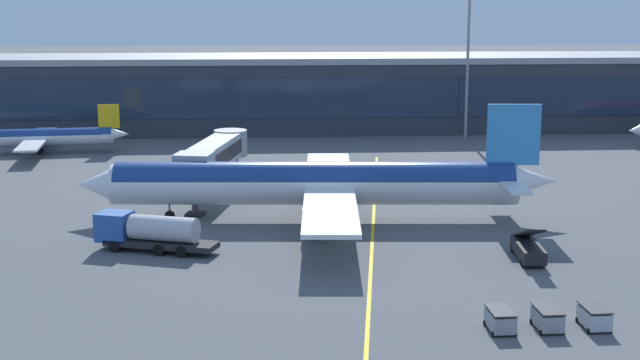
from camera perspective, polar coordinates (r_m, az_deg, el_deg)
name	(u,v)px	position (r m, az deg, el deg)	size (l,w,h in m)	color
ground_plane	(328,237)	(82.26, 0.50, -3.65)	(700.00, 700.00, 0.00)	#515459
apron_lead_in_line	(373,230)	(84.62, 3.41, -3.24)	(0.30, 80.00, 0.01)	yellow
terminal_building	(219,93)	(150.06, -6.49, 5.57)	(177.66, 18.41, 12.40)	#2D333D
main_airliner	(317,183)	(87.37, -0.19, -0.20)	(47.34, 37.69, 11.60)	white
jet_bridge	(215,155)	(98.21, -6.73, 1.61)	(7.19, 19.36, 6.48)	#B2B7BC
fuel_tanker	(148,231)	(78.68, -10.95, -3.26)	(11.03, 5.85, 3.25)	#232326
belt_loader	(528,248)	(76.96, 13.20, -4.27)	(2.40, 6.99, 3.49)	black
baggage_cart_0	(500,320)	(60.50, 11.49, -8.76)	(1.67, 2.68, 1.48)	gray
baggage_cart_1	(548,318)	(61.46, 14.39, -8.57)	(1.67, 2.68, 1.48)	gray
baggage_cart_2	(594,317)	(62.57, 17.19, -8.37)	(1.67, 2.68, 1.48)	#B2B7BC
commuter_jet_far	(31,137)	(132.28, -18.04, 2.63)	(27.34, 21.84, 6.88)	white
apron_light_mast_0	(468,48)	(141.04, 9.48, 8.32)	(2.80, 0.50, 24.19)	gray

